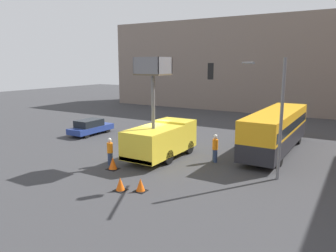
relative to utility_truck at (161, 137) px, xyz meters
name	(u,v)px	position (x,y,z in m)	size (l,w,h in m)	color
ground_plane	(149,153)	(-1.49, 0.66, -1.51)	(120.00, 120.00, 0.00)	#38383A
building_backdrop_far	(260,65)	(-1.49, 29.16, 4.84)	(44.00, 10.00, 12.70)	gray
utility_truck	(161,137)	(0.00, 0.00, 0.00)	(2.60, 6.04, 6.98)	yellow
city_bus	(276,128)	(6.49, 5.93, 0.30)	(2.49, 11.19, 3.09)	#232328
traffic_light_pole	(258,98)	(6.83, -0.71, 3.16)	(3.90, 3.65, 6.91)	slate
road_worker_near_truck	(110,151)	(-2.02, -3.05, -0.60)	(0.38, 0.38, 1.82)	navy
road_worker_directing	(215,148)	(3.63, 1.11, -0.54)	(0.38, 0.38, 1.92)	navy
traffic_cone_near_truck	(140,185)	(2.33, -5.70, -1.19)	(0.61, 0.61, 0.70)	black
traffic_cone_mid_road	(113,164)	(-1.29, -3.65, -1.14)	(0.69, 0.69, 0.78)	black
traffic_cone_far_side	(120,184)	(1.37, -6.17, -1.18)	(0.62, 0.62, 0.71)	black
parked_car_curbside	(90,127)	(-9.85, 3.21, -0.78)	(1.79, 4.49, 1.43)	navy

